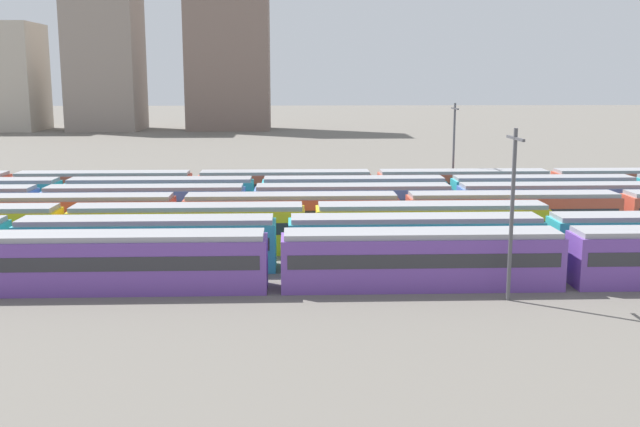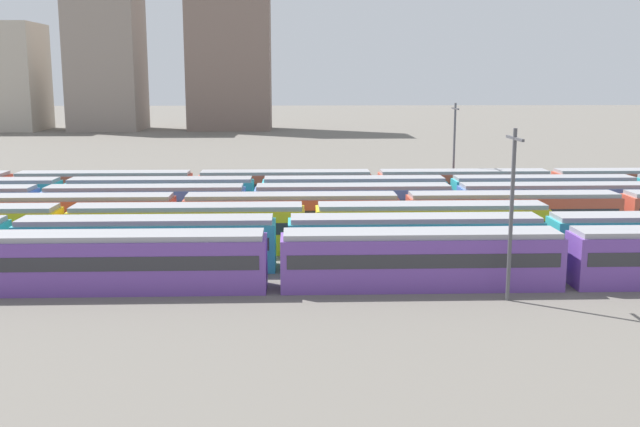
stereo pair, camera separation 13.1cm
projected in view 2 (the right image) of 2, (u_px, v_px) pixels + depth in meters
The scene contains 11 objects.
train_track_0 at pixel (565, 258), 47.93m from camera, with size 112.50×3.06×3.75m.
train_track_1 at pixel (282, 242), 52.40m from camera, with size 74.70×3.06×3.75m.
train_track_2 at pixel (188, 228), 57.25m from camera, with size 55.80×3.06×3.75m.
train_track_3 at pixel (292, 215), 62.64m from camera, with size 93.60×3.06×3.75m.
train_track_4 at pixel (250, 205), 67.62m from camera, with size 74.70×3.06×3.75m.
train_track_5 at pixel (354, 196), 73.08m from camera, with size 93.60×3.06×3.75m.
train_track_6 at pixel (286, 188), 77.95m from camera, with size 93.60×3.06×3.75m.
catenary_pole_1 at pixel (454, 147), 80.83m from camera, with size 0.24×3.20×10.67m.
catenary_pole_2 at pixel (512, 207), 44.15m from camera, with size 0.24×3.20×10.48m.
distant_building_1 at pixel (106, 53), 188.15m from camera, with size 17.27×18.39×39.14m, color gray.
distant_building_2 at pixel (229, 29), 188.20m from camera, with size 20.96×15.02×50.82m, color #7A665B.
Camera 2 is at (26.98, -46.02, 13.40)m, focal length 41.55 mm.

